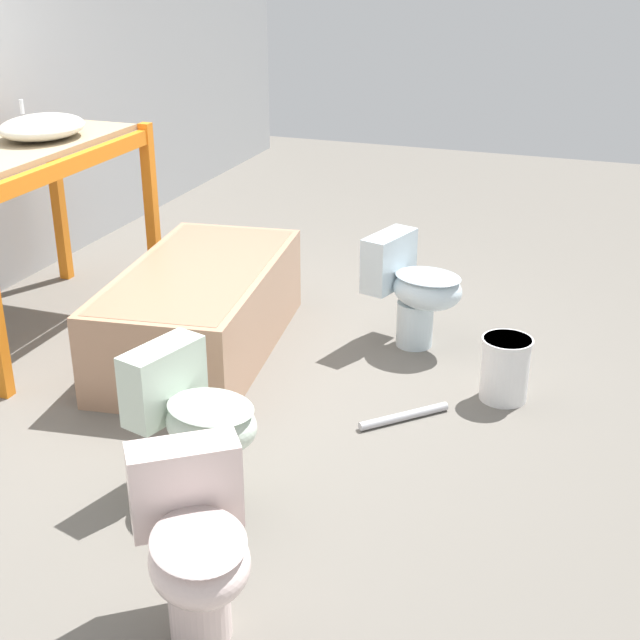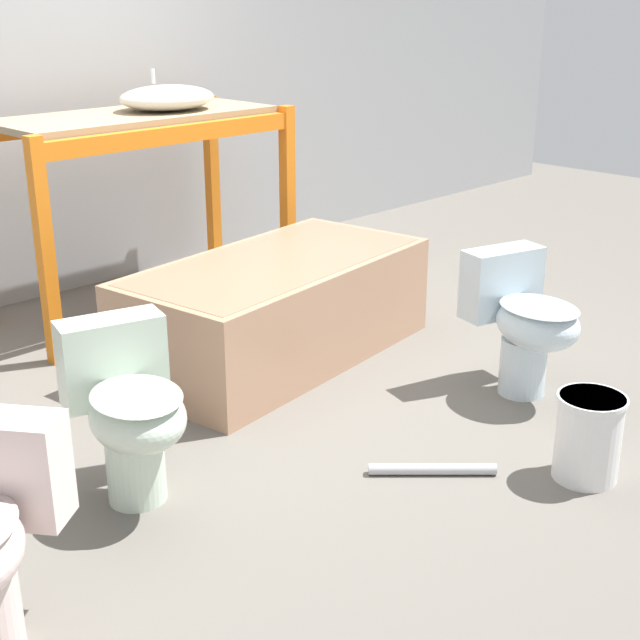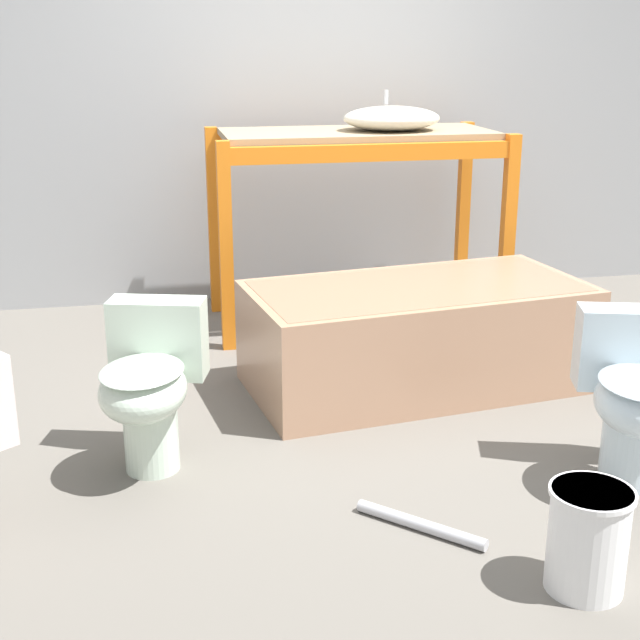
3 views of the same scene
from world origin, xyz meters
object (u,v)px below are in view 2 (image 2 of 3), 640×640
(toilet_near, at_px, (130,408))
(sink_basin, at_px, (167,98))
(bucket_white, at_px, (588,436))
(bathtub_main, at_px, (277,301))
(toilet_far, at_px, (524,319))

(toilet_near, bearing_deg, sink_basin, 65.09)
(sink_basin, bearing_deg, toilet_near, -130.55)
(toilet_near, distance_m, bucket_white, 1.71)
(sink_basin, height_order, toilet_near, sink_basin)
(bathtub_main, xyz_separation_m, bucket_white, (0.01, -1.74, -0.11))
(sink_basin, bearing_deg, toilet_far, -80.66)
(toilet_near, height_order, toilet_far, same)
(bathtub_main, relative_size, bucket_white, 4.99)
(sink_basin, height_order, bathtub_main, sink_basin)
(bathtub_main, relative_size, toilet_far, 2.63)
(sink_basin, relative_size, bucket_white, 1.62)
(toilet_near, bearing_deg, bathtub_main, 41.82)
(bucket_white, bearing_deg, toilet_near, 139.67)
(toilet_far, relative_size, bucket_white, 1.90)
(toilet_near, xyz_separation_m, toilet_far, (1.79, -0.48, 0.00))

